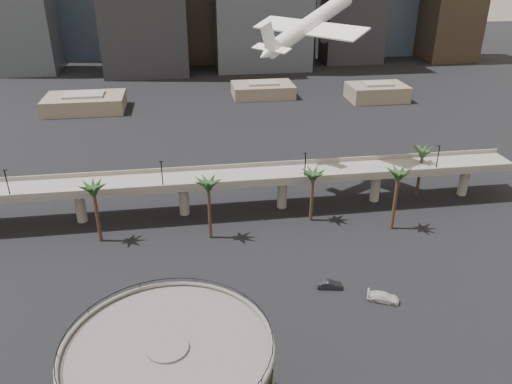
{
  "coord_description": "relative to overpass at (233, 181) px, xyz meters",
  "views": [
    {
      "loc": [
        -9.8,
        -43.97,
        53.04
      ],
      "look_at": [
        0.99,
        28.0,
        17.54
      ],
      "focal_mm": 35.0,
      "sensor_mm": 36.0,
      "label": 1
    }
  ],
  "objects": [
    {
      "name": "airborne_jet",
      "position": [
        19.31,
        14.3,
        30.6
      ],
      "size": [
        28.24,
        26.96,
        14.01
      ],
      "rotation": [
        0.0,
        -0.33,
        0.63
      ],
      "color": "silver",
      "rests_on": "ground"
    },
    {
      "name": "low_buildings",
      "position": [
        6.89,
        87.3,
        -4.48
      ],
      "size": [
        135.0,
        27.5,
        6.8
      ],
      "color": "#675A4C",
      "rests_on": "ground"
    },
    {
      "name": "palm_trees",
      "position": [
        11.58,
        -7.82,
        3.96
      ],
      "size": [
        76.4,
        18.4,
        14.0
      ],
      "color": "#442C1D",
      "rests_on": "ground"
    },
    {
      "name": "car_c",
      "position": [
        21.19,
        -35.76,
        -6.57
      ],
      "size": [
        5.73,
        4.17,
        1.54
      ],
      "primitive_type": "imported",
      "rotation": [
        0.0,
        0.0,
        1.14
      ],
      "color": "silver",
      "rests_on": "ground"
    },
    {
      "name": "car_b",
      "position": [
        13.29,
        -31.04,
        -6.62
      ],
      "size": [
        4.56,
        2.29,
        1.43
      ],
      "primitive_type": "imported",
      "rotation": [
        0.0,
        0.0,
        1.39
      ],
      "color": "black",
      "rests_on": "ground"
    },
    {
      "name": "car_a",
      "position": [
        -11.71,
        -36.76,
        -6.55
      ],
      "size": [
        4.97,
        3.43,
        1.57
      ],
      "primitive_type": "imported",
      "rotation": [
        0.0,
        0.0,
        1.19
      ],
      "color": "red",
      "rests_on": "ground"
    },
    {
      "name": "overpass",
      "position": [
        0.0,
        0.0,
        0.0
      ],
      "size": [
        130.0,
        9.3,
        14.7
      ],
      "color": "gray",
      "rests_on": "ground"
    }
  ]
}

